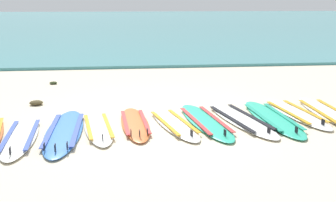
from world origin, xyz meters
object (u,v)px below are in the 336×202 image
object	(u,v)px
surfboard_8	(272,118)
surfboard_9	(296,113)
surfboard_5	(174,123)
surfboard_10	(327,112)
surfboard_2	(64,131)
surfboard_6	(205,121)
surfboard_3	(98,127)
surfboard_1	(21,136)
surfboard_4	(135,123)
surfboard_7	(241,119)

from	to	relation	value
surfboard_8	surfboard_9	world-z (taller)	same
surfboard_5	surfboard_8	xyz separation A→B (m)	(1.99, 0.14, -0.00)
surfboard_5	surfboard_10	distance (m)	3.30
surfboard_2	surfboard_6	world-z (taller)	same
surfboard_10	surfboard_3	bearing A→B (deg)	-174.08
surfboard_1	surfboard_2	bearing A→B (deg)	15.39
surfboard_2	surfboard_8	xyz separation A→B (m)	(4.00, 0.36, -0.00)
surfboard_3	surfboard_9	world-z (taller)	same
surfboard_2	surfboard_1	bearing A→B (deg)	-164.61
surfboard_5	surfboard_10	world-z (taller)	same
surfboard_9	surfboard_10	xyz separation A→B (m)	(0.67, -0.01, -0.00)
surfboard_3	surfboard_8	xyz separation A→B (m)	(3.41, 0.23, -0.00)
surfboard_1	surfboard_9	xyz separation A→B (m)	(5.32, 0.83, -0.00)
surfboard_5	surfboard_9	bearing A→B (deg)	9.08
surfboard_2	surfboard_3	distance (m)	0.61
surfboard_9	surfboard_4	bearing A→B (deg)	-174.26
surfboard_4	surfboard_8	xyz separation A→B (m)	(2.73, 0.06, -0.00)
surfboard_5	surfboard_8	bearing A→B (deg)	4.11
surfboard_7	surfboard_4	bearing A→B (deg)	-178.29
surfboard_4	surfboard_9	bearing A→B (deg)	5.74
surfboard_6	surfboard_9	size ratio (longest dim) A/B	1.05
surfboard_8	surfboard_10	xyz separation A→B (m)	(1.28, 0.26, 0.00)
surfboard_4	surfboard_3	bearing A→B (deg)	-166.43
surfboard_2	surfboard_3	size ratio (longest dim) A/B	1.24
surfboard_7	surfboard_9	size ratio (longest dim) A/B	1.08
surfboard_2	surfboard_9	distance (m)	4.66
surfboard_2	surfboard_6	distance (m)	2.65
surfboard_3	surfboard_6	distance (m)	2.05
surfboard_7	surfboard_10	world-z (taller)	same
surfboard_3	surfboard_9	bearing A→B (deg)	7.08
surfboard_1	surfboard_3	world-z (taller)	same
surfboard_1	surfboard_10	xyz separation A→B (m)	(5.99, 0.82, -0.00)
surfboard_4	surfboard_9	xyz separation A→B (m)	(3.35, 0.34, -0.00)
surfboard_10	surfboard_8	bearing A→B (deg)	-168.55
surfboard_3	surfboard_4	size ratio (longest dim) A/B	0.98
surfboard_1	surfboard_6	bearing A→B (deg)	8.42
surfboard_7	surfboard_3	bearing A→B (deg)	-175.33
surfboard_6	surfboard_10	bearing A→B (deg)	6.93
surfboard_3	surfboard_7	bearing A→B (deg)	4.67
surfboard_4	surfboard_10	bearing A→B (deg)	4.60
surfboard_2	surfboard_7	xyz separation A→B (m)	(3.35, 0.36, -0.00)
surfboard_2	surfboard_7	size ratio (longest dim) A/B	1.01
surfboard_10	surfboard_1	bearing A→B (deg)	-172.24
surfboard_3	surfboard_10	distance (m)	4.72
surfboard_9	surfboard_8	bearing A→B (deg)	-155.93
surfboard_4	surfboard_8	world-z (taller)	same
surfboard_1	surfboard_3	size ratio (longest dim) A/B	1.09
surfboard_7	surfboard_8	distance (m)	0.65
surfboard_1	surfboard_7	world-z (taller)	same
surfboard_2	surfboard_7	bearing A→B (deg)	6.16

